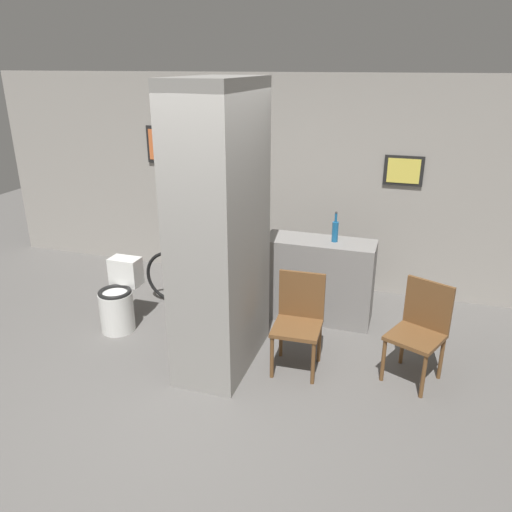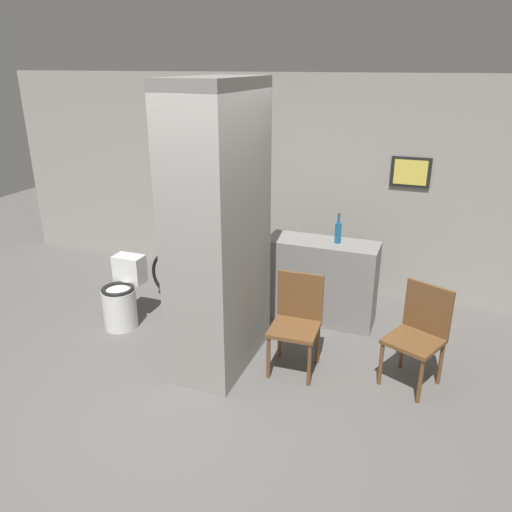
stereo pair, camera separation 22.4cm
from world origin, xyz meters
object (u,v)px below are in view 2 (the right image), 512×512
Objects in this scene: chair_near_pillar at (297,319)px; bicycle at (211,280)px; chair_by_doorway at (419,331)px; toilet at (122,297)px; bottle_tall at (338,232)px.

bicycle is (-1.28, 0.85, -0.17)m from chair_near_pillar.
bicycle is (-2.35, 0.70, -0.17)m from chair_by_doorway.
toilet is 0.81× the size of chair_near_pillar.
toilet is at bearing 174.05° from chair_near_pillar.
chair_by_doorway is 2.46m from bicycle.
chair_near_pillar is at bearing -148.07° from chair_by_doorway.
chair_near_pillar is 1.00× the size of chair_by_doorway.
chair_by_doorway reaches higher than bicycle.
bicycle is at bearing -173.68° from bottle_tall.
chair_by_doorway is at bearing -16.57° from bicycle.
chair_near_pillar is at bearing -3.25° from toilet.
chair_by_doorway is 1.38m from bottle_tall.
toilet is at bearing -134.04° from bicycle.
toilet is 2.01m from chair_near_pillar.
bicycle is 4.80× the size of bottle_tall.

